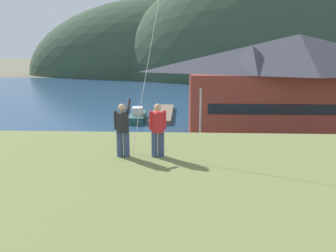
{
  "coord_description": "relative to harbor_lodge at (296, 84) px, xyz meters",
  "views": [
    {
      "loc": [
        0.08,
        -21.4,
        10.88
      ],
      "look_at": [
        -1.33,
        9.0,
        4.04
      ],
      "focal_mm": 38.14,
      "sensor_mm": 36.0,
      "label": 1
    }
  ],
  "objects": [
    {
      "name": "parked_car_front_row_end",
      "position": [
        -7.63,
        -13.77,
        -5.43
      ],
      "size": [
        4.22,
        2.09,
        1.82
      ],
      "color": "#236633",
      "rests_on": "parking_lot_pad"
    },
    {
      "name": "parking_lot_pad",
      "position": [
        -13.18,
        -16.17,
        -6.44
      ],
      "size": [
        40.0,
        20.0,
        0.1
      ],
      "primitive_type": "cube",
      "color": "gray",
      "rests_on": "ground"
    },
    {
      "name": "storage_shed_near_lot",
      "position": [
        -26.84,
        -17.37,
        -4.01
      ],
      "size": [
        7.3,
        5.72,
        4.78
      ],
      "color": "beige",
      "rests_on": "ground"
    },
    {
      "name": "parked_car_mid_row_far",
      "position": [
        -12.02,
        -15.68,
        -5.43
      ],
      "size": [
        4.21,
        2.08,
        1.82
      ],
      "color": "black",
      "rests_on": "parking_lot_pad"
    },
    {
      "name": "parking_light_pole",
      "position": [
        -11.64,
        -10.62,
        -2.36
      ],
      "size": [
        0.24,
        0.78,
        6.98
      ],
      "color": "#ADADB2",
      "rests_on": "parking_lot_pad"
    },
    {
      "name": "person_kite_flyer",
      "position": [
        -15.08,
        -31.48,
        1.81
      ],
      "size": [
        0.51,
        0.67,
        1.86
      ],
      "color": "#384770",
      "rests_on": "grassy_hill_foreground"
    },
    {
      "name": "far_hill_west_ridge",
      "position": [
        -18.64,
        100.24,
        -6.49
      ],
      "size": [
        112.6,
        54.06,
        59.25
      ],
      "primitive_type": "ellipsoid",
      "color": "#334733",
      "rests_on": "ground"
    },
    {
      "name": "parked_car_mid_row_center",
      "position": [
        -7.76,
        -20.81,
        -5.43
      ],
      "size": [
        4.26,
        2.18,
        1.82
      ],
      "color": "slate",
      "rests_on": "parking_lot_pad"
    },
    {
      "name": "moored_boat_wharfside",
      "position": [
        -19.98,
        8.94,
        -5.77
      ],
      "size": [
        2.36,
        6.73,
        2.16
      ],
      "color": "#23564C",
      "rests_on": "ground"
    },
    {
      "name": "bay_water",
      "position": [
        -13.18,
        38.83,
        -6.48
      ],
      "size": [
        360.0,
        84.0,
        0.03
      ],
      "primitive_type": "cube",
      "color": "navy",
      "rests_on": "ground"
    },
    {
      "name": "parked_car_back_row_right",
      "position": [
        -21.47,
        -20.48,
        -5.43
      ],
      "size": [
        4.22,
        2.09,
        1.82
      ],
      "color": "black",
      "rests_on": "parking_lot_pad"
    },
    {
      "name": "wharf_dock",
      "position": [
        -16.58,
        13.1,
        -6.14
      ],
      "size": [
        3.2,
        14.29,
        0.7
      ],
      "color": "#70604C",
      "rests_on": "ground"
    },
    {
      "name": "parked_car_mid_row_near",
      "position": [
        -12.89,
        -21.36,
        -5.43
      ],
      "size": [
        4.22,
        2.09,
        1.82
      ],
      "color": "slate",
      "rests_on": "parking_lot_pad"
    },
    {
      "name": "ground_plane",
      "position": [
        -13.18,
        -21.17,
        -6.49
      ],
      "size": [
        600.0,
        600.0,
        0.0
      ],
      "primitive_type": "plane",
      "color": "#66604C"
    },
    {
      "name": "person_companion",
      "position": [
        -13.95,
        -31.42,
        1.8
      ],
      "size": [
        0.54,
        0.4,
        1.74
      ],
      "color": "#384770",
      "rests_on": "grassy_hill_foreground"
    },
    {
      "name": "parked_car_corner_spot",
      "position": [
        -17.44,
        -14.82,
        -5.43
      ],
      "size": [
        4.28,
        2.21,
        1.82
      ],
      "color": "navy",
      "rests_on": "parking_lot_pad"
    },
    {
      "name": "far_hill_east_peak",
      "position": [
        23.76,
        87.99,
        -6.49
      ],
      "size": [
        121.63,
        65.49,
        82.37
      ],
      "primitive_type": "ellipsoid",
      "color": "#334733",
      "rests_on": "ground"
    },
    {
      "name": "harbor_lodge",
      "position": [
        0.0,
        0.0,
        0.0
      ],
      "size": [
        26.49,
        10.87,
        12.22
      ],
      "color": "brown",
      "rests_on": "ground"
    }
  ]
}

